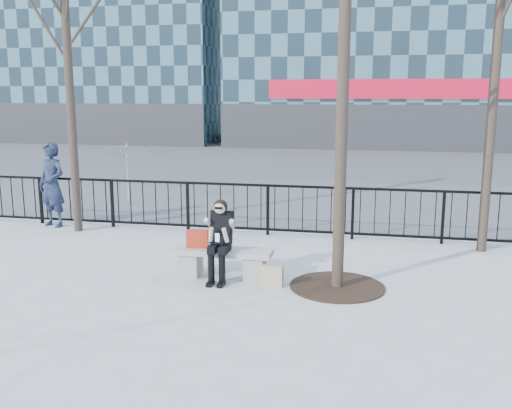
# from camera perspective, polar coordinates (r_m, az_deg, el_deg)

# --- Properties ---
(ground) EXTENTS (120.00, 120.00, 0.00)m
(ground) POSITION_cam_1_polar(r_m,az_deg,el_deg) (9.58, -3.35, -7.29)
(ground) COLOR #9C9C97
(ground) RESTS_ON ground
(street_surface) EXTENTS (60.00, 23.00, 0.01)m
(street_surface) POSITION_cam_1_polar(r_m,az_deg,el_deg) (24.08, 6.01, 3.88)
(street_surface) COLOR #474747
(street_surface) RESTS_ON ground
(railing) EXTENTS (14.00, 0.06, 1.10)m
(railing) POSITION_cam_1_polar(r_m,az_deg,el_deg) (12.26, 0.28, -0.49)
(railing) COLOR black
(railing) RESTS_ON ground
(tree_left) EXTENTS (2.80, 2.80, 6.50)m
(tree_left) POSITION_cam_1_polar(r_m,az_deg,el_deg) (13.09, -18.62, 18.66)
(tree_left) COLOR black
(tree_left) RESTS_ON ground
(tree_grate) EXTENTS (1.50, 1.50, 0.02)m
(tree_grate) POSITION_cam_1_polar(r_m,az_deg,el_deg) (9.19, 8.11, -8.12)
(tree_grate) COLOR black
(tree_grate) RESTS_ON ground
(bench_main) EXTENTS (1.65, 0.46, 0.49)m
(bench_main) POSITION_cam_1_polar(r_m,az_deg,el_deg) (9.49, -3.37, -5.56)
(bench_main) COLOR gray
(bench_main) RESTS_ON ground
(seated_woman) EXTENTS (0.50, 0.64, 1.34)m
(seated_woman) POSITION_cam_1_polar(r_m,az_deg,el_deg) (9.24, -3.66, -3.65)
(seated_woman) COLOR black
(seated_woman) RESTS_ON ground
(handbag) EXTENTS (0.37, 0.21, 0.29)m
(handbag) POSITION_cam_1_polar(r_m,az_deg,el_deg) (9.54, -5.87, -3.44)
(handbag) COLOR #B22C15
(handbag) RESTS_ON bench_main
(shopping_bag) EXTENTS (0.36, 0.16, 0.34)m
(shopping_bag) POSITION_cam_1_polar(r_m,az_deg,el_deg) (9.11, 1.60, -7.15)
(shopping_bag) COLOR #C5B38B
(shopping_bag) RESTS_ON ground
(standing_man) EXTENTS (0.81, 0.64, 1.93)m
(standing_man) POSITION_cam_1_polar(r_m,az_deg,el_deg) (13.76, -19.72, 1.88)
(standing_man) COLOR black
(standing_man) RESTS_ON ground
(vendor_umbrella) EXTENTS (2.41, 2.44, 1.70)m
(vendor_umbrella) POSITION_cam_1_polar(r_m,az_deg,el_deg) (15.92, -12.83, 3.02)
(vendor_umbrella) COLOR yellow
(vendor_umbrella) RESTS_ON ground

